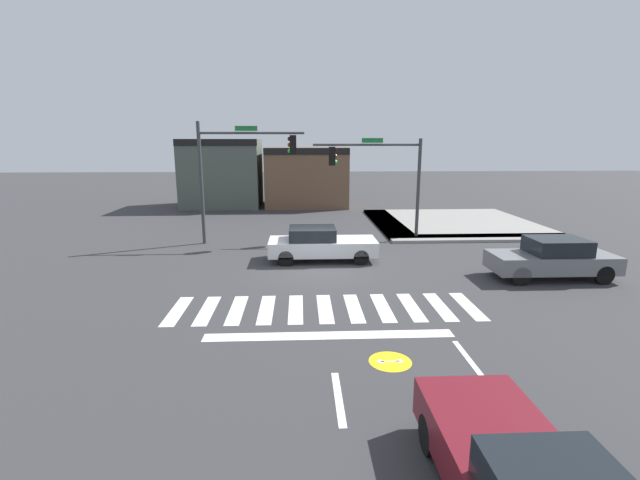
# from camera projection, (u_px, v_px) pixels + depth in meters

# --- Properties ---
(ground_plane) EXTENTS (120.00, 120.00, 0.00)m
(ground_plane) POSITION_uv_depth(u_px,v_px,m) (319.00, 269.00, 18.38)
(ground_plane) COLOR #353538
(crosswalk_near) EXTENTS (9.66, 2.47, 0.01)m
(crosswalk_near) POSITION_uv_depth(u_px,v_px,m) (325.00, 308.00, 13.99)
(crosswalk_near) COLOR silver
(crosswalk_near) RESTS_ON ground_plane
(bike_detector_marking) EXTENTS (1.03, 1.03, 0.01)m
(bike_detector_marking) POSITION_uv_depth(u_px,v_px,m) (390.00, 361.00, 10.62)
(bike_detector_marking) COLOR yellow
(bike_detector_marking) RESTS_ON ground_plane
(curb_corner_northeast) EXTENTS (10.00, 10.60, 0.15)m
(curb_corner_northeast) POSITION_uv_depth(u_px,v_px,m) (447.00, 224.00, 27.92)
(curb_corner_northeast) COLOR gray
(curb_corner_northeast) RESTS_ON ground_plane
(storefront_row) EXTENTS (13.02, 5.20, 5.33)m
(storefront_row) POSITION_uv_depth(u_px,v_px,m) (264.00, 175.00, 35.73)
(storefront_row) COLOR #4C564C
(storefront_row) RESTS_ON ground_plane
(traffic_signal_northeast) EXTENTS (5.68, 0.32, 5.33)m
(traffic_signal_northeast) POSITION_uv_depth(u_px,v_px,m) (379.00, 169.00, 23.14)
(traffic_signal_northeast) COLOR #383A3D
(traffic_signal_northeast) RESTS_ON ground_plane
(traffic_signal_northwest) EXTENTS (5.29, 0.32, 6.12)m
(traffic_signal_northwest) POSITION_uv_depth(u_px,v_px,m) (240.00, 161.00, 22.11)
(traffic_signal_northwest) COLOR #383A3D
(traffic_signal_northwest) RESTS_ON ground_plane
(car_gray) EXTENTS (4.61, 1.81, 1.57)m
(car_gray) POSITION_uv_depth(u_px,v_px,m) (553.00, 258.00, 16.93)
(car_gray) COLOR slate
(car_gray) RESTS_ON ground_plane
(car_white) EXTENTS (4.71, 1.88, 1.48)m
(car_white) POSITION_uv_depth(u_px,v_px,m) (320.00, 244.00, 19.51)
(car_white) COLOR white
(car_white) RESTS_ON ground_plane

